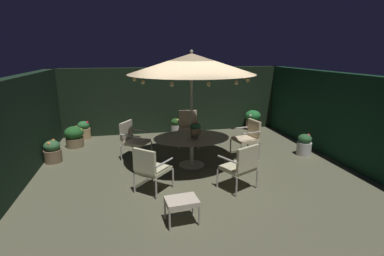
{
  "coord_description": "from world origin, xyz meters",
  "views": [
    {
      "loc": [
        -1.4,
        -6.32,
        2.69
      ],
      "look_at": [
        -0.04,
        0.1,
        0.96
      ],
      "focal_mm": 27.11,
      "sensor_mm": 36.0,
      "label": 1
    }
  ],
  "objects_px": {
    "potted_plant_front_corner": "(74,136)",
    "patio_umbrella": "(192,64)",
    "ottoman_footrest": "(182,202)",
    "potted_plant_right_near": "(304,145)",
    "centerpiece_planter": "(195,129)",
    "potted_plant_back_left": "(84,130)",
    "patio_chair_northeast": "(150,167)",
    "patio_chair_north": "(132,138)",
    "patio_dining_table": "(192,142)",
    "patio_chair_south": "(188,126)",
    "patio_chair_southeast": "(249,136)",
    "potted_plant_back_center": "(52,151)",
    "potted_plant_left_far": "(176,126)",
    "potted_plant_right_far": "(253,119)",
    "patio_chair_east": "(242,164)"
  },
  "relations": [
    {
      "from": "patio_umbrella",
      "to": "patio_chair_northeast",
      "type": "height_order",
      "value": "patio_umbrella"
    },
    {
      "from": "patio_umbrella",
      "to": "potted_plant_right_near",
      "type": "bearing_deg",
      "value": 2.49
    },
    {
      "from": "patio_dining_table",
      "to": "ottoman_footrest",
      "type": "xyz_separation_m",
      "value": [
        -0.66,
        -2.35,
        -0.24
      ]
    },
    {
      "from": "patio_chair_north",
      "to": "ottoman_footrest",
      "type": "xyz_separation_m",
      "value": [
        0.72,
        -3.18,
        -0.19
      ]
    },
    {
      "from": "patio_chair_east",
      "to": "potted_plant_left_far",
      "type": "height_order",
      "value": "patio_chair_east"
    },
    {
      "from": "patio_chair_south",
      "to": "potted_plant_front_corner",
      "type": "height_order",
      "value": "patio_chair_south"
    },
    {
      "from": "patio_umbrella",
      "to": "potted_plant_back_left",
      "type": "relative_size",
      "value": 5.07
    },
    {
      "from": "centerpiece_planter",
      "to": "patio_chair_northeast",
      "type": "bearing_deg",
      "value": -136.14
    },
    {
      "from": "potted_plant_right_near",
      "to": "ottoman_footrest",
      "type": "bearing_deg",
      "value": -146.64
    },
    {
      "from": "patio_chair_southeast",
      "to": "potted_plant_left_far",
      "type": "height_order",
      "value": "patio_chair_southeast"
    },
    {
      "from": "patio_chair_east",
      "to": "potted_plant_left_far",
      "type": "bearing_deg",
      "value": 98.89
    },
    {
      "from": "centerpiece_planter",
      "to": "potted_plant_back_left",
      "type": "relative_size",
      "value": 0.69
    },
    {
      "from": "potted_plant_left_far",
      "to": "centerpiece_planter",
      "type": "bearing_deg",
      "value": -89.67
    },
    {
      "from": "patio_dining_table",
      "to": "patio_chair_east",
      "type": "distance_m",
      "value": 1.61
    },
    {
      "from": "patio_umbrella",
      "to": "patio_chair_south",
      "type": "relative_size",
      "value": 2.81
    },
    {
      "from": "patio_chair_northeast",
      "to": "potted_plant_back_left",
      "type": "xyz_separation_m",
      "value": [
        -1.82,
        4.15,
        -0.26
      ]
    },
    {
      "from": "patio_dining_table",
      "to": "patio_chair_southeast",
      "type": "relative_size",
      "value": 1.86
    },
    {
      "from": "patio_chair_north",
      "to": "patio_chair_northeast",
      "type": "distance_m",
      "value": 2.05
    },
    {
      "from": "patio_chair_northeast",
      "to": "potted_plant_right_far",
      "type": "bearing_deg",
      "value": 46.36
    },
    {
      "from": "potted_plant_back_center",
      "to": "patio_chair_southeast",
      "type": "bearing_deg",
      "value": -7.64
    },
    {
      "from": "centerpiece_planter",
      "to": "patio_chair_southeast",
      "type": "xyz_separation_m",
      "value": [
        1.51,
        0.41,
        -0.37
      ]
    },
    {
      "from": "patio_umbrella",
      "to": "potted_plant_back_left",
      "type": "bearing_deg",
      "value": 134.4
    },
    {
      "from": "potted_plant_right_far",
      "to": "patio_chair_south",
      "type": "bearing_deg",
      "value": -153.42
    },
    {
      "from": "potted_plant_back_center",
      "to": "potted_plant_left_far",
      "type": "relative_size",
      "value": 0.99
    },
    {
      "from": "patio_umbrella",
      "to": "potted_plant_left_far",
      "type": "xyz_separation_m",
      "value": [
        0.05,
        2.74,
        -2.14
      ]
    },
    {
      "from": "patio_chair_south",
      "to": "potted_plant_back_center",
      "type": "bearing_deg",
      "value": -170.02
    },
    {
      "from": "patio_chair_north",
      "to": "potted_plant_right_far",
      "type": "height_order",
      "value": "patio_chair_north"
    },
    {
      "from": "ottoman_footrest",
      "to": "potted_plant_right_near",
      "type": "height_order",
      "value": "potted_plant_right_near"
    },
    {
      "from": "potted_plant_front_corner",
      "to": "patio_chair_north",
      "type": "bearing_deg",
      "value": -38.14
    },
    {
      "from": "patio_umbrella",
      "to": "potted_plant_right_far",
      "type": "height_order",
      "value": "patio_umbrella"
    },
    {
      "from": "potted_plant_front_corner",
      "to": "patio_umbrella",
      "type": "bearing_deg",
      "value": -35.03
    },
    {
      "from": "patio_chair_north",
      "to": "patio_chair_south",
      "type": "relative_size",
      "value": 0.94
    },
    {
      "from": "patio_chair_northeast",
      "to": "patio_chair_east",
      "type": "bearing_deg",
      "value": -7.89
    },
    {
      "from": "centerpiece_planter",
      "to": "potted_plant_right_near",
      "type": "xyz_separation_m",
      "value": [
        3.05,
        0.24,
        -0.67
      ]
    },
    {
      "from": "ottoman_footrest",
      "to": "patio_chair_east",
      "type": "bearing_deg",
      "value": 33.64
    },
    {
      "from": "patio_chair_east",
      "to": "patio_chair_northeast",
      "type": "bearing_deg",
      "value": 172.11
    },
    {
      "from": "patio_chair_north",
      "to": "patio_dining_table",
      "type": "bearing_deg",
      "value": -30.98
    },
    {
      "from": "potted_plant_right_near",
      "to": "potted_plant_front_corner",
      "type": "height_order",
      "value": "potted_plant_front_corner"
    },
    {
      "from": "potted_plant_front_corner",
      "to": "patio_chair_northeast",
      "type": "bearing_deg",
      "value": -59.43
    },
    {
      "from": "patio_chair_southeast",
      "to": "potted_plant_back_center",
      "type": "relative_size",
      "value": 1.73
    },
    {
      "from": "patio_chair_north",
      "to": "potted_plant_back_center",
      "type": "distance_m",
      "value": 2.0
    },
    {
      "from": "centerpiece_planter",
      "to": "patio_chair_south",
      "type": "xyz_separation_m",
      "value": [
        0.17,
        1.7,
        -0.35
      ]
    },
    {
      "from": "patio_dining_table",
      "to": "potted_plant_back_left",
      "type": "xyz_separation_m",
      "value": [
        -2.89,
        2.95,
        -0.33
      ]
    },
    {
      "from": "patio_chair_southeast",
      "to": "potted_plant_right_far",
      "type": "relative_size",
      "value": 1.41
    },
    {
      "from": "potted_plant_right_far",
      "to": "centerpiece_planter",
      "type": "bearing_deg",
      "value": -132.68
    },
    {
      "from": "patio_dining_table",
      "to": "patio_chair_north",
      "type": "relative_size",
      "value": 1.88
    },
    {
      "from": "patio_chair_south",
      "to": "patio_chair_north",
      "type": "bearing_deg",
      "value": -154.74
    },
    {
      "from": "patio_dining_table",
      "to": "potted_plant_left_far",
      "type": "relative_size",
      "value": 3.19
    },
    {
      "from": "ottoman_footrest",
      "to": "potted_plant_left_far",
      "type": "distance_m",
      "value": 5.14
    },
    {
      "from": "potted_plant_left_far",
      "to": "patio_chair_northeast",
      "type": "bearing_deg",
      "value": -105.82
    }
  ]
}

